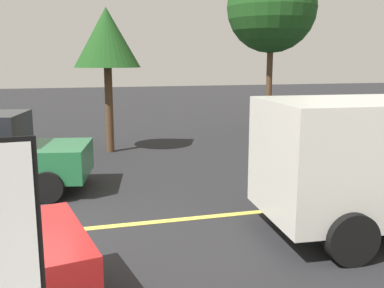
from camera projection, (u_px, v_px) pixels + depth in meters
name	position (u px, v px, depth m)	size (l,w,h in m)	color
lane_marking_centre	(176.00, 220.00, 7.80)	(28.00, 0.16, 0.01)	#E0D14C
tree_centre_verge	(272.00, 8.00, 15.36)	(3.15, 3.15, 6.20)	#513823
tree_right_verge	(107.00, 39.00, 13.02)	(1.98, 1.98, 4.35)	#513823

